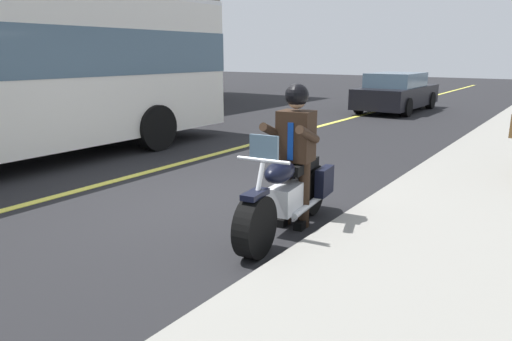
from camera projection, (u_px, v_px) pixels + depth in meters
The scene contains 5 objects.
ground_plane at pixel (205, 203), 6.66m from camera, with size 80.00×80.00×0.00m, color black.
lane_center_stripe at pixel (114, 181), 7.77m from camera, with size 60.00×0.16×0.01m, color #E5DB4C.
motorcycle_main at pixel (288, 194), 5.51m from camera, with size 2.22×0.77×1.26m.
rider_main at pixel (295, 143), 5.54m from camera, with size 0.67×0.61×1.74m.
car_silver at pixel (397, 92), 17.14m from camera, with size 4.60×1.92×1.40m.
Camera 1 is at (4.78, 4.25, 2.07)m, focal length 32.69 mm.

